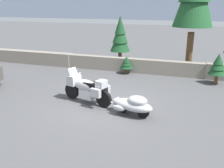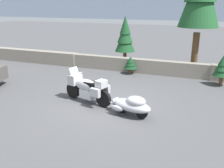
% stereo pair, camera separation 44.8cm
% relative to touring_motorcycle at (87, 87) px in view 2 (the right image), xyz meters
% --- Properties ---
extents(ground_plane, '(80.00, 80.00, 0.00)m').
position_rel_touring_motorcycle_xyz_m(ground_plane, '(0.56, 0.01, -0.62)').
color(ground_plane, '#4C4C4F').
extents(stone_guard_wall, '(24.00, 0.57, 0.84)m').
position_rel_touring_motorcycle_xyz_m(stone_guard_wall, '(-0.04, 5.16, -0.21)').
color(stone_guard_wall, gray).
rests_on(stone_guard_wall, ground).
extents(touring_motorcycle, '(2.26, 1.12, 1.33)m').
position_rel_touring_motorcycle_xyz_m(touring_motorcycle, '(0.00, 0.00, 0.00)').
color(touring_motorcycle, black).
rests_on(touring_motorcycle, ground).
extents(car_shaped_trailer, '(2.22, 1.09, 0.76)m').
position_rel_touring_motorcycle_xyz_m(car_shaped_trailer, '(2.04, -0.58, -0.21)').
color(car_shaped_trailer, black).
rests_on(car_shaped_trailer, ground).
extents(pine_tree_secondary, '(1.21, 1.21, 3.16)m').
position_rel_touring_motorcycle_xyz_m(pine_tree_secondary, '(-0.46, 6.03, 1.35)').
color(pine_tree_secondary, brown).
rests_on(pine_tree_secondary, ground).
extents(pine_sapling_near, '(0.76, 0.76, 0.99)m').
position_rel_touring_motorcycle_xyz_m(pine_sapling_near, '(0.31, 4.76, -0.00)').
color(pine_sapling_near, brown).
rests_on(pine_sapling_near, ground).
extents(pine_sapling_farther, '(0.88, 0.88, 1.53)m').
position_rel_touring_motorcycle_xyz_m(pine_sapling_farther, '(5.06, 4.31, 0.34)').
color(pine_sapling_farther, brown).
rests_on(pine_sapling_farther, ground).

